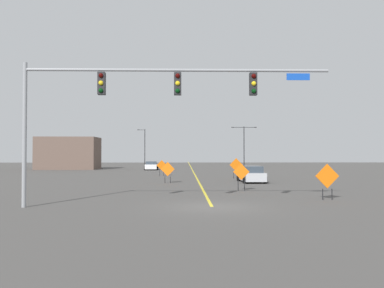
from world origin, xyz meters
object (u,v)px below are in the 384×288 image
Objects in this scene: car_silver_passing at (251,175)px; construction_sign_right_shoulder at (168,170)px; street_lamp_mid_right at (144,145)px; street_lamp_near_left at (244,142)px; construction_sign_left_lane at (162,166)px; traffic_signal_assembly at (138,93)px; construction_sign_median_near at (236,166)px; construction_sign_median_far at (327,177)px; construction_sign_right_lane at (241,174)px; car_white_mid at (151,166)px.

construction_sign_right_shoulder is at bearing -173.03° from car_silver_passing.
street_lamp_near_left is at bearing -34.17° from street_lamp_mid_right.
street_lamp_mid_right is 4.42× the size of construction_sign_left_lane.
traffic_signal_assembly is 7.08× the size of construction_sign_median_near.
traffic_signal_assembly is at bearing -164.64° from construction_sign_median_far.
car_silver_passing is (-5.17, -38.53, -3.87)m from street_lamp_near_left.
construction_sign_right_lane is 0.94× the size of construction_sign_median_far.
car_silver_passing is 28.67m from car_white_mid.
construction_sign_right_shoulder is 0.45× the size of car_white_mid.
car_silver_passing is at bearing 97.86° from construction_sign_median_far.
construction_sign_right_lane reaches higher than car_silver_passing.
traffic_signal_assembly is at bearing -116.56° from car_silver_passing.
construction_sign_median_far is at bearing -66.63° from construction_sign_left_lane.
traffic_signal_assembly is 11.02m from construction_sign_median_far.
construction_sign_right_lane is 0.41× the size of car_silver_passing.
street_lamp_mid_right is at bearing 98.22° from construction_sign_left_lane.
car_silver_passing is (2.04, 8.13, -0.49)m from construction_sign_right_lane.
construction_sign_median_far is at bearing -53.26° from construction_sign_right_lane.
traffic_signal_assembly is 8.20× the size of construction_sign_left_lane.
construction_sign_median_far reaches higher than construction_sign_left_lane.
street_lamp_near_left is 33.87m from construction_sign_median_near.
traffic_signal_assembly reaches higher than construction_sign_right_shoulder.
construction_sign_left_lane is at bearing -81.49° from car_white_mid.
street_lamp_mid_right is at bearing 103.95° from construction_sign_median_far.
street_lamp_near_left is at bearing 81.21° from construction_sign_right_lane.
street_lamp_mid_right reaches higher than construction_sign_median_near.
car_white_mid is at bearing 107.55° from construction_sign_median_far.
street_lamp_mid_right reaches higher than construction_sign_right_lane.
street_lamp_mid_right is 53.23m from construction_sign_right_shoulder.
construction_sign_median_near is at bearing 96.73° from car_silver_passing.
street_lamp_near_left is 1.89× the size of car_white_mid.
construction_sign_median_near is 1.14× the size of construction_sign_right_shoulder.
car_silver_passing is at bearing -67.92° from car_white_mid.
construction_sign_median_near is 23.56m from car_white_mid.
construction_sign_right_lane is at bearing -54.44° from construction_sign_right_shoulder.
construction_sign_left_lane is at bearing 108.92° from construction_sign_right_lane.
construction_sign_median_near is 0.46× the size of car_silver_passing.
construction_sign_right_lane is (12.29, -59.90, -3.10)m from street_lamp_mid_right.
street_lamp_mid_right is 1.04× the size of street_lamp_near_left.
street_lamp_near_left is at bearing 80.10° from construction_sign_median_near.
traffic_signal_assembly is 3.24× the size of car_silver_passing.
construction_sign_right_shoulder is at bearing -82.31° from street_lamp_mid_right.
construction_sign_median_near is 1.04× the size of construction_sign_median_far.
construction_sign_median_near is 9.06m from construction_sign_right_shoulder.
construction_sign_median_far is 0.49× the size of car_white_mid.
construction_sign_right_shoulder is at bearing -82.62° from car_white_mid.
construction_sign_median_near is (1.42, 13.45, 0.11)m from construction_sign_right_lane.
construction_sign_median_near is (7.39, 21.36, -4.03)m from traffic_signal_assembly.
car_white_mid is at bearing -143.13° from street_lamp_near_left.
construction_sign_left_lane is 16.56m from car_white_mid.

